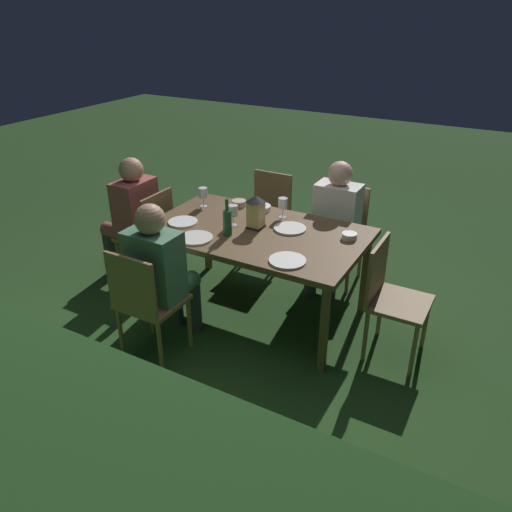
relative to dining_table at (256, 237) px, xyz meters
name	(u,v)px	position (x,y,z in m)	size (l,w,h in m)	color
ground_plane	(256,311)	(0.00, 0.00, -0.69)	(16.00, 16.00, 0.00)	#26471E
dining_table	(256,237)	(0.00, 0.00, 0.00)	(1.68, 1.02, 0.74)	brown
chair_head_near	(391,295)	(-1.09, 0.00, -0.20)	(0.40, 0.42, 0.87)	brown
chair_head_far	(150,232)	(1.09, 0.00, -0.20)	(0.40, 0.42, 0.87)	brown
person_in_rust	(131,213)	(1.29, 0.00, -0.05)	(0.48, 0.38, 1.15)	#9E4C47
chair_side_left_a	(341,229)	(-0.38, -0.90, -0.20)	(0.42, 0.40, 0.87)	brown
person_in_cream	(334,221)	(-0.38, -0.70, -0.05)	(0.38, 0.47, 1.15)	white
chair_side_right_b	(145,300)	(0.38, 0.90, -0.20)	(0.42, 0.40, 0.87)	brown
person_in_green	(161,269)	(0.38, 0.70, -0.05)	(0.38, 0.47, 1.15)	#4C7A5B
chair_side_left_b	(267,214)	(0.38, -0.90, -0.20)	(0.42, 0.40, 0.87)	brown
lantern_centerpiece	(256,210)	(0.03, -0.05, 0.20)	(0.15, 0.15, 0.27)	black
green_bottle_on_table	(227,222)	(0.15, 0.18, 0.16)	(0.07, 0.07, 0.29)	#1E5B2D
wine_glass_a	(283,204)	(-0.06, -0.33, 0.17)	(0.08, 0.08, 0.17)	silver
wine_glass_b	(203,194)	(0.64, -0.22, 0.17)	(0.08, 0.08, 0.17)	silver
wine_glass_c	(233,211)	(0.21, 0.00, 0.17)	(0.08, 0.08, 0.17)	silver
plate_a	(287,261)	(-0.44, 0.35, 0.06)	(0.26, 0.26, 0.01)	white
plate_b	(290,228)	(-0.22, -0.15, 0.06)	(0.25, 0.25, 0.01)	white
plate_c	(183,222)	(0.59, 0.15, 0.06)	(0.24, 0.24, 0.01)	white
plate_d	(196,238)	(0.32, 0.35, 0.06)	(0.26, 0.26, 0.01)	silver
bowl_olives	(349,236)	(-0.68, -0.21, 0.08)	(0.11, 0.11, 0.04)	silver
bowl_bread	(239,203)	(0.38, -0.39, 0.08)	(0.13, 0.13, 0.05)	#BCAD8E
bowl_salad	(261,208)	(0.17, -0.39, 0.08)	(0.17, 0.17, 0.04)	silver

